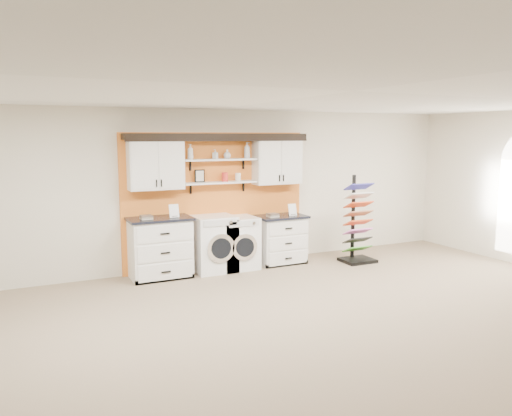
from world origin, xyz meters
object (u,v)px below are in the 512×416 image
base_cabinet_left (160,248)px  dryer (237,243)px  sample_rack (357,234)px  washer (214,244)px  base_cabinet_right (280,239)px

base_cabinet_left → dryer: base_cabinet_left is taller
base_cabinet_left → sample_rack: (3.59, -0.55, 0.02)m
dryer → base_cabinet_left: bearing=179.9°
dryer → sample_rack: (2.21, -0.55, 0.06)m
sample_rack → dryer: bearing=167.6°
base_cabinet_left → washer: (0.94, -0.00, -0.02)m
washer → base_cabinet_left: bearing=179.8°
base_cabinet_left → sample_rack: sample_rack is taller
washer → dryer: 0.44m
sample_rack → base_cabinet_left: bearing=172.9°
washer → dryer: washer is taller
dryer → base_cabinet_right: bearing=0.2°
base_cabinet_right → washer: (-1.32, -0.00, 0.04)m
base_cabinet_left → base_cabinet_right: 2.26m
washer → sample_rack: sample_rack is taller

